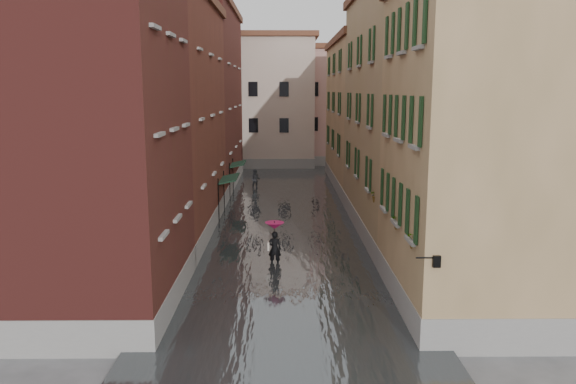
{
  "coord_description": "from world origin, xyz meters",
  "views": [
    {
      "loc": [
        -0.15,
        -21.73,
        7.94
      ],
      "look_at": [
        0.11,
        5.3,
        3.0
      ],
      "focal_mm": 35.0,
      "sensor_mm": 36.0,
      "label": 1
    }
  ],
  "objects": [
    {
      "name": "building_right_near",
      "position": [
        7.0,
        -2.0,
        5.75
      ],
      "size": [
        6.0,
        8.0,
        11.5
      ],
      "primitive_type": "cube",
      "color": "olive",
      "rests_on": "ground"
    },
    {
      "name": "awning_far",
      "position": [
        -3.49,
        19.37,
        2.46
      ],
      "size": [
        1.09,
        2.79,
        2.8
      ],
      "color": "black",
      "rests_on": "ground"
    },
    {
      "name": "window_planters",
      "position": [
        4.12,
        -1.0,
        3.51
      ],
      "size": [
        0.59,
        8.38,
        0.84
      ],
      "color": "brown",
      "rests_on": "ground"
    },
    {
      "name": "awning_near",
      "position": [
        -3.48,
        12.47,
        2.47
      ],
      "size": [
        1.09,
        3.22,
        2.8
      ],
      "color": "black",
      "rests_on": "ground"
    },
    {
      "name": "wall_lantern",
      "position": [
        4.33,
        -6.0,
        3.01
      ],
      "size": [
        0.71,
        0.22,
        0.35
      ],
      "color": "black",
      "rests_on": "ground"
    },
    {
      "name": "building_right_mid",
      "position": [
        7.0,
        9.0,
        6.5
      ],
      "size": [
        6.0,
        14.0,
        13.0
      ],
      "primitive_type": "cube",
      "color": "#997C5D",
      "rests_on": "ground"
    },
    {
      "name": "pedestrian_far",
      "position": [
        -2.35,
        22.86,
        0.82
      ],
      "size": [
        0.9,
        0.77,
        1.64
      ],
      "primitive_type": "imported",
      "rotation": [
        0.0,
        0.0,
        -0.2
      ],
      "color": "black",
      "rests_on": "ground"
    },
    {
      "name": "building_end_cream",
      "position": [
        -3.0,
        38.0,
        6.5
      ],
      "size": [
        12.0,
        9.0,
        13.0
      ],
      "primitive_type": "cube",
      "color": "beige",
      "rests_on": "ground"
    },
    {
      "name": "building_left_near",
      "position": [
        -7.0,
        -2.0,
        6.5
      ],
      "size": [
        6.0,
        8.0,
        13.0
      ],
      "primitive_type": "cube",
      "color": "maroon",
      "rests_on": "ground"
    },
    {
      "name": "pedestrian_main",
      "position": [
        -0.52,
        2.83,
        1.22
      ],
      "size": [
        0.9,
        0.9,
        2.06
      ],
      "color": "black",
      "rests_on": "ground"
    },
    {
      "name": "building_end_pink",
      "position": [
        6.0,
        40.0,
        6.0
      ],
      "size": [
        10.0,
        9.0,
        12.0
      ],
      "primitive_type": "cube",
      "color": "tan",
      "rests_on": "ground"
    },
    {
      "name": "building_left_mid",
      "position": [
        -7.0,
        9.0,
        6.25
      ],
      "size": [
        6.0,
        14.0,
        12.5
      ],
      "primitive_type": "cube",
      "color": "maroon",
      "rests_on": "ground"
    },
    {
      "name": "building_right_far",
      "position": [
        7.0,
        24.0,
        5.75
      ],
      "size": [
        6.0,
        16.0,
        11.5
      ],
      "primitive_type": "cube",
      "color": "olive",
      "rests_on": "ground"
    },
    {
      "name": "building_left_far",
      "position": [
        -7.0,
        24.0,
        7.0
      ],
      "size": [
        6.0,
        16.0,
        14.0
      ],
      "primitive_type": "cube",
      "color": "maroon",
      "rests_on": "ground"
    },
    {
      "name": "floodwater",
      "position": [
        0.0,
        13.0,
        0.1
      ],
      "size": [
        10.0,
        60.0,
        0.2
      ],
      "primitive_type": "cube",
      "color": "#45494C",
      "rests_on": "ground"
    },
    {
      "name": "ground",
      "position": [
        0.0,
        0.0,
        0.0
      ],
      "size": [
        120.0,
        120.0,
        0.0
      ],
      "primitive_type": "plane",
      "color": "#535355",
      "rests_on": "ground"
    }
  ]
}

